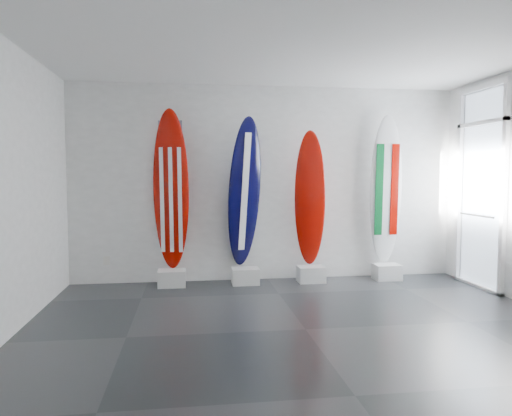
{
  "coord_description": "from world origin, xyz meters",
  "views": [
    {
      "loc": [
        -1.2,
        -4.85,
        1.64
      ],
      "look_at": [
        -0.34,
        1.4,
        1.2
      ],
      "focal_mm": 33.55,
      "sensor_mm": 36.0,
      "label": 1
    }
  ],
  "objects": [
    {
      "name": "floor",
      "position": [
        0.0,
        0.0,
        0.0
      ],
      "size": [
        6.0,
        6.0,
        0.0
      ],
      "primitive_type": "plane",
      "color": "black",
      "rests_on": "ground"
    },
    {
      "name": "ceiling",
      "position": [
        0.0,
        0.0,
        3.0
      ],
      "size": [
        6.0,
        6.0,
        0.0
      ],
      "primitive_type": "plane",
      "rotation": [
        3.14,
        0.0,
        0.0
      ],
      "color": "white",
      "rests_on": "wall_back"
    },
    {
      "name": "display_block_navy",
      "position": [
        -0.39,
        2.18,
        0.12
      ],
      "size": [
        0.4,
        0.3,
        0.24
      ],
      "primitive_type": "cube",
      "color": "silver",
      "rests_on": "floor"
    },
    {
      "name": "wall_front",
      "position": [
        0.0,
        -2.5,
        1.5
      ],
      "size": [
        6.0,
        0.0,
        6.0
      ],
      "primitive_type": "plane",
      "rotation": [
        -1.57,
        0.0,
        0.0
      ],
      "color": "silver",
      "rests_on": "ground"
    },
    {
      "name": "surfboard_swiss",
      "position": [
        0.62,
        2.28,
        1.27
      ],
      "size": [
        0.52,
        0.37,
        2.07
      ],
      "primitive_type": "ellipsoid",
      "rotation": [
        0.09,
        0.0,
        -0.27
      ],
      "color": "#970901",
      "rests_on": "display_block_swiss"
    },
    {
      "name": "display_block_swiss",
      "position": [
        0.62,
        2.18,
        0.12
      ],
      "size": [
        0.4,
        0.3,
        0.24
      ],
      "primitive_type": "cube",
      "color": "silver",
      "rests_on": "floor"
    },
    {
      "name": "surfboard_navy",
      "position": [
        -0.39,
        2.28,
        1.36
      ],
      "size": [
        0.62,
        0.56,
        2.26
      ],
      "primitive_type": "ellipsoid",
      "rotation": [
        0.15,
        0.0,
        0.3
      ],
      "color": "black",
      "rests_on": "display_block_navy"
    },
    {
      "name": "wall_outlet",
      "position": [
        -2.45,
        2.48,
        0.35
      ],
      "size": [
        0.09,
        0.02,
        0.13
      ],
      "primitive_type": "cube",
      "color": "silver",
      "rests_on": "wall_back"
    },
    {
      "name": "wall_back",
      "position": [
        0.0,
        2.5,
        1.5
      ],
      "size": [
        6.0,
        0.0,
        6.0
      ],
      "primitive_type": "plane",
      "rotation": [
        1.57,
        0.0,
        0.0
      ],
      "color": "silver",
      "rests_on": "ground"
    },
    {
      "name": "display_block_italy",
      "position": [
        1.84,
        2.18,
        0.12
      ],
      "size": [
        0.4,
        0.3,
        0.24
      ],
      "primitive_type": "cube",
      "color": "silver",
      "rests_on": "floor"
    },
    {
      "name": "glass_door",
      "position": [
        2.97,
        1.55,
        1.43
      ],
      "size": [
        0.12,
        1.16,
        2.85
      ],
      "primitive_type": null,
      "color": "white",
      "rests_on": "floor"
    },
    {
      "name": "surfboard_italy",
      "position": [
        1.84,
        2.28,
        1.4
      ],
      "size": [
        0.53,
        0.17,
        2.33
      ],
      "primitive_type": "ellipsoid",
      "rotation": [
        0.04,
        0.0,
        0.01
      ],
      "color": "white",
      "rests_on": "display_block_italy"
    },
    {
      "name": "surfboard_usa",
      "position": [
        -1.48,
        2.28,
        1.42
      ],
      "size": [
        0.56,
        0.28,
        2.36
      ],
      "primitive_type": "ellipsoid",
      "rotation": [
        0.04,
        0.0,
        -0.21
      ],
      "color": "#970901",
      "rests_on": "display_block_usa"
    },
    {
      "name": "display_block_usa",
      "position": [
        -1.48,
        2.18,
        0.12
      ],
      "size": [
        0.4,
        0.3,
        0.24
      ],
      "primitive_type": "cube",
      "color": "silver",
      "rests_on": "floor"
    }
  ]
}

